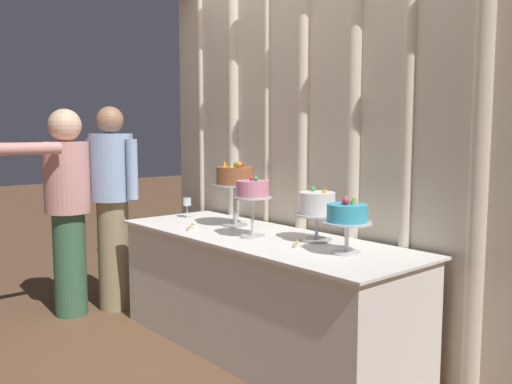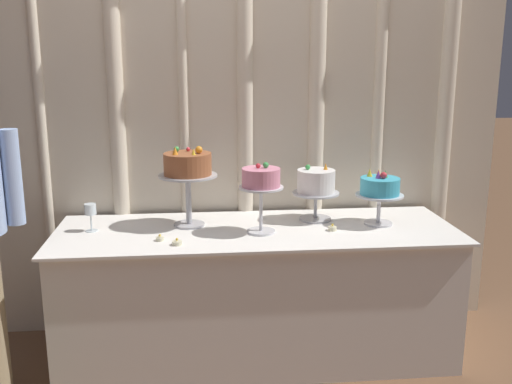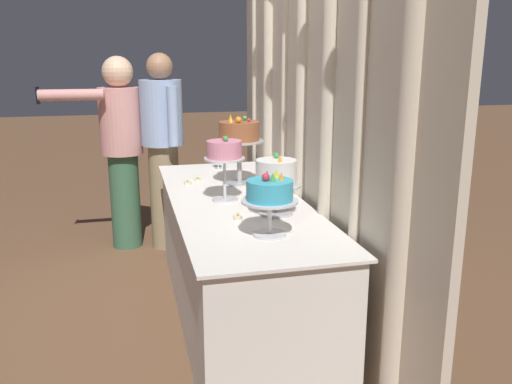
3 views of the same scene
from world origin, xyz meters
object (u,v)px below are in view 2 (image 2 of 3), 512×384
Objects in this scene: cake_display_rightmost at (380,189)px; wine_glass at (90,211)px; cake_display_midright at (316,185)px; cake_table at (257,292)px; tealight_far_left at (160,239)px; cake_display_midleft at (261,182)px; tealight_near_right at (332,228)px; cake_display_leftmost at (188,168)px; tealight_near_left at (177,243)px.

cake_display_rightmost reaches higher than wine_glass.
cake_display_midright is 2.17× the size of wine_glass.
tealight_far_left is at bearing -163.15° from cake_table.
tealight_near_right is (0.38, -0.00, -0.26)m from cake_display_midleft.
cake_display_leftmost is at bearing -176.52° from cake_display_midright.
cake_display_rightmost is (0.33, -0.12, -0.01)m from cake_display_midright.
cake_display_midright is 0.29m from tealight_near_right.
tealight_far_left is 0.83× the size of tealight_near_left.
cake_display_midright is at bearing 19.09° from tealight_far_left.
cake_display_rightmost is 7.47× the size of tealight_far_left.
tealight_far_left is 0.12m from tealight_near_left.
cake_display_leftmost reaches higher than tealight_near_right.
cake_display_rightmost is 2.05× the size of wine_glass.
wine_glass reaches higher than tealight_far_left.
tealight_near_left is (-1.09, -0.25, -0.19)m from cake_display_rightmost.
cake_display_rightmost is 1.21m from tealight_far_left.
cake_display_leftmost is at bearing 167.39° from tealight_near_right.
tealight_near_left is (0.09, -0.08, 0.00)m from tealight_far_left.
wine_glass is at bearing 176.82° from cake_table.
cake_display_midleft is 0.59m from tealight_far_left.
wine_glass is at bearing 172.64° from cake_display_midleft.
cake_display_midright is (0.33, 0.21, -0.07)m from cake_display_midleft.
tealight_far_left is (-0.51, -0.15, 0.38)m from cake_table.
cake_display_midright is at bearing 4.36° from wine_glass.
tealight_near_left is at bearing -169.00° from tealight_near_right.
cake_display_midright is at bearing 103.16° from tealight_near_right.
tealight_near_left is at bearing -99.77° from cake_display_leftmost.
tealight_near_left is (0.46, -0.28, -0.10)m from wine_glass.
cake_display_midright is 7.25× the size of tealight_near_right.
cake_display_rightmost is at bearing 12.84° from tealight_near_left.
cake_display_rightmost is at bearing -1.06° from wine_glass.
cake_display_rightmost is at bearing 8.34° from tealight_far_left.
cake_display_midleft reaches higher than cake_display_rightmost.
cake_display_midleft is at bearing 20.60° from tealight_near_left.
tealight_near_left is at bearing -159.40° from cake_display_midleft.
tealight_far_left is at bearing -171.66° from cake_display_rightmost.
cake_display_leftmost is at bearing 175.65° from cake_display_rightmost.
wine_glass is (-1.22, -0.09, -0.09)m from cake_display_midright.
cake_display_midleft is 8.39× the size of tealight_near_right.
cake_display_rightmost is 0.35m from tealight_near_right.
wine_glass reaches higher than cake_table.
tealight_near_right is at bearing -0.67° from cake_display_midleft.
cake_display_leftmost is at bearing 5.57° from wine_glass.
tealight_near_right is (0.81, 0.16, 0.00)m from tealight_near_left.
cake_display_midright is 0.35m from cake_display_rightmost.
cake_table is 1.00m from wine_glass.
cake_display_midleft is 2.52× the size of wine_glass.
tealight_far_left is at bearing -170.54° from cake_display_midleft.
cake_table is at bearing -157.76° from cake_display_midright.
cake_table is 0.88m from cake_display_rightmost.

